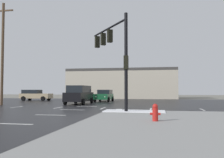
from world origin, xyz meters
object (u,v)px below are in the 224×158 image
Objects in this scene: traffic_signal_mast at (114,48)px; fire_hydrant at (155,112)px; sedan_green at (104,95)px; sedan_tan at (35,95)px; utility_pole_far at (3,52)px; suv_black at (79,94)px.

traffic_signal_mast is 8.16× the size of fire_hydrant.
sedan_green and sedan_tan have the same top height.
fire_hydrant is 27.84m from sedan_tan.
utility_pole_far is at bearing 30.14° from traffic_signal_mast.
fire_hydrant is 0.16× the size of suv_black.
sedan_green is at bearing -21.34° from traffic_signal_mast.
sedan_tan is at bearing 99.54° from utility_pole_far.
fire_hydrant is (2.90, -5.68, -4.05)m from traffic_signal_mast.
utility_pole_far is (-7.41, -2.98, 4.49)m from suv_black.
utility_pole_far is at bearing -43.64° from sedan_green.
sedan_tan is (-17.46, 21.68, 0.32)m from fire_hydrant.
suv_black is (9.15, -7.35, 0.24)m from sedan_tan.
sedan_tan is 0.42× the size of utility_pole_far.
suv_black is (-5.41, 8.65, -3.50)m from traffic_signal_mast.
traffic_signal_mast is 10.79m from suv_black.
traffic_signal_mast reaches higher than fire_hydrant.
suv_black is at bearing -13.11° from sedan_green.
traffic_signal_mast reaches higher than sedan_green.
suv_black is 9.17m from utility_pole_far.
fire_hydrant is 0.17× the size of sedan_tan.
sedan_tan is 0.94× the size of suv_black.
sedan_green is at bearing 46.72° from utility_pole_far.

